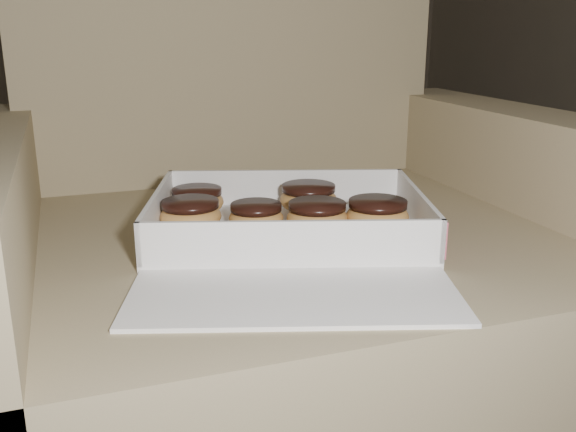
{
  "coord_description": "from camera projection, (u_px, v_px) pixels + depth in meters",
  "views": [
    {
      "loc": [
        -0.02,
        -1.08,
        0.72
      ],
      "look_at": [
        0.25,
        -0.28,
        0.47
      ],
      "focal_mm": 40.0,
      "sensor_mm": 36.0,
      "label": 1
    }
  ],
  "objects": [
    {
      "name": "donut_e",
      "position": [
        317.0,
        216.0,
        0.87
      ],
      "size": [
        0.08,
        0.08,
        0.04
      ],
      "color": "#D6954B",
      "rests_on": "bakery_box"
    },
    {
      "name": "armchair",
      "position": [
        278.0,
        293.0,
        1.02
      ],
      "size": [
        0.94,
        0.79,
        0.98
      ],
      "color": "#857155",
      "rests_on": "floor"
    },
    {
      "name": "crumb_d",
      "position": [
        202.0,
        239.0,
        0.84
      ],
      "size": [
        0.01,
        0.01,
        0.0
      ],
      "primitive_type": "ellipsoid",
      "color": "black",
      "rests_on": "bakery_box"
    },
    {
      "name": "donut_c",
      "position": [
        308.0,
        198.0,
        0.96
      ],
      "size": [
        0.09,
        0.09,
        0.04
      ],
      "color": "#D6954B",
      "rests_on": "bakery_box"
    },
    {
      "name": "donut_a",
      "position": [
        191.0,
        214.0,
        0.87
      ],
      "size": [
        0.08,
        0.08,
        0.04
      ],
      "color": "#D6954B",
      "rests_on": "bakery_box"
    },
    {
      "name": "donut_d",
      "position": [
        377.0,
        214.0,
        0.87
      ],
      "size": [
        0.09,
        0.09,
        0.04
      ],
      "color": "#D6954B",
      "rests_on": "bakery_box"
    },
    {
      "name": "floor",
      "position": [
        109.0,
        428.0,
        1.19
      ],
      "size": [
        4.5,
        4.5,
        0.0
      ],
      "primitive_type": "plane",
      "color": "black",
      "rests_on": "ground"
    },
    {
      "name": "donut_f",
      "position": [
        197.0,
        200.0,
        0.95
      ],
      "size": [
        0.08,
        0.08,
        0.04
      ],
      "color": "#D6954B",
      "rests_on": "bakery_box"
    },
    {
      "name": "donut_b",
      "position": [
        256.0,
        216.0,
        0.87
      ],
      "size": [
        0.07,
        0.07,
        0.04
      ],
      "color": "#D6954B",
      "rests_on": "bakery_box"
    },
    {
      "name": "crumb_c",
      "position": [
        186.0,
        232.0,
        0.87
      ],
      "size": [
        0.01,
        0.01,
        0.0
      ],
      "primitive_type": "ellipsoid",
      "color": "black",
      "rests_on": "bakery_box"
    },
    {
      "name": "crumb_b",
      "position": [
        222.0,
        247.0,
        0.81
      ],
      "size": [
        0.01,
        0.01,
        0.0
      ],
      "primitive_type": "ellipsoid",
      "color": "black",
      "rests_on": "bakery_box"
    },
    {
      "name": "bakery_box",
      "position": [
        291.0,
        235.0,
        0.84
      ],
      "size": [
        0.47,
        0.51,
        0.06
      ],
      "rotation": [
        0.0,
        0.0,
        -0.3
      ],
      "color": "white",
      "rests_on": "armchair"
    },
    {
      "name": "crumb_a",
      "position": [
        258.0,
        239.0,
        0.84
      ],
      "size": [
        0.01,
        0.01,
        0.0
      ],
      "primitive_type": "ellipsoid",
      "color": "black",
      "rests_on": "bakery_box"
    }
  ]
}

